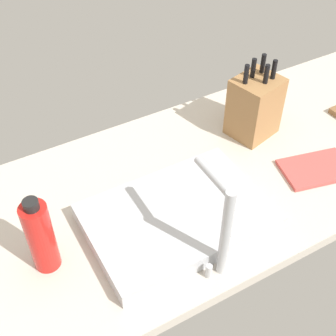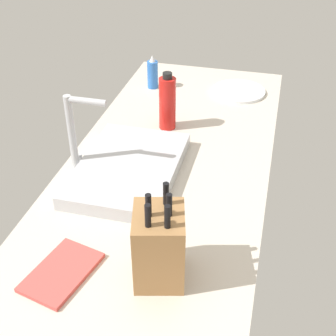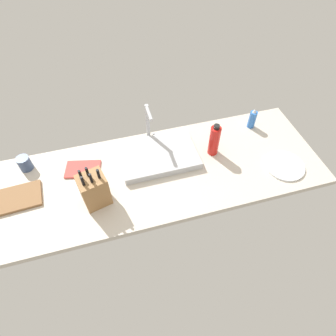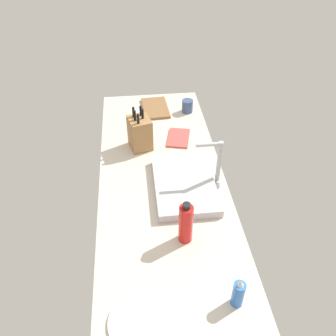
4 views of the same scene
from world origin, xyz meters
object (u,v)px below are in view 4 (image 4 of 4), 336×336
(cutting_board, at_px, (155,108))
(coffee_mug, at_px, (187,106))
(faucet, at_px, (217,161))
(dish_towel, at_px, (178,138))
(sink_basin, at_px, (185,185))
(water_bottle, at_px, (186,223))
(soap_bottle, at_px, (238,293))
(knife_block, at_px, (140,133))
(dinner_plate, at_px, (139,322))

(cutting_board, distance_m, coffee_mug, 0.22)
(faucet, xyz_separation_m, dish_towel, (-0.43, -0.13, -0.15))
(sink_basin, distance_m, cutting_board, 0.82)
(cutting_board, height_order, water_bottle, water_bottle)
(soap_bottle, bearing_deg, knife_block, -163.43)
(sink_basin, height_order, knife_block, knife_block)
(cutting_board, xyz_separation_m, water_bottle, (1.15, 0.04, 0.09))
(water_bottle, relative_size, dish_towel, 1.11)
(faucet, bearing_deg, water_bottle, -30.58)
(sink_basin, relative_size, dinner_plate, 1.98)
(dinner_plate, bearing_deg, faucet, 149.11)
(faucet, xyz_separation_m, dinner_plate, (0.72, -0.43, -0.15))
(soap_bottle, height_order, dinner_plate, soap_bottle)
(sink_basin, distance_m, coffee_mug, 0.77)
(knife_block, xyz_separation_m, coffee_mug, (-0.37, 0.34, -0.06))
(knife_block, xyz_separation_m, dish_towel, (-0.06, 0.24, -0.09))
(faucet, distance_m, coffee_mug, 0.75)
(water_bottle, distance_m, dish_towel, 0.79)
(cutting_board, bearing_deg, soap_bottle, 7.32)
(sink_basin, bearing_deg, water_bottle, -7.75)
(water_bottle, height_order, coffee_mug, water_bottle)
(dish_towel, xyz_separation_m, coffee_mug, (-0.31, 0.10, 0.04))
(sink_basin, xyz_separation_m, soap_bottle, (0.66, 0.10, 0.04))
(sink_basin, bearing_deg, dinner_plate, -20.98)
(dinner_plate, bearing_deg, soap_bottle, 96.07)
(dish_towel, bearing_deg, coffee_mug, 162.07)
(faucet, relative_size, cutting_board, 0.97)
(dish_towel, bearing_deg, cutting_board, -163.02)
(sink_basin, xyz_separation_m, water_bottle, (0.33, -0.04, 0.08))
(dish_towel, bearing_deg, knife_block, -76.42)
(sink_basin, relative_size, cutting_board, 1.65)
(dish_towel, bearing_deg, soap_bottle, 3.97)
(knife_block, bearing_deg, coffee_mug, 123.52)
(faucet, bearing_deg, soap_bottle, -4.67)
(knife_block, bearing_deg, cutting_board, 149.76)
(sink_basin, relative_size, knife_block, 1.81)
(knife_block, relative_size, cutting_board, 0.91)
(knife_block, distance_m, soap_bottle, 1.10)
(sink_basin, relative_size, dish_towel, 2.30)
(coffee_mug, bearing_deg, knife_block, -42.32)
(soap_bottle, relative_size, dish_towel, 0.75)
(knife_block, xyz_separation_m, dinner_plate, (1.09, -0.06, -0.09))
(sink_basin, height_order, water_bottle, water_bottle)
(knife_block, relative_size, water_bottle, 1.14)
(water_bottle, bearing_deg, sink_basin, 172.25)
(water_bottle, bearing_deg, coffee_mug, 170.92)
(dinner_plate, bearing_deg, water_bottle, 148.81)
(faucet, height_order, coffee_mug, faucet)
(cutting_board, bearing_deg, knife_block, -16.07)
(knife_block, height_order, dinner_plate, knife_block)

